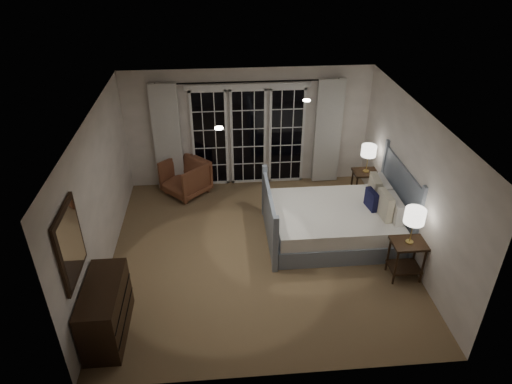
{
  "coord_description": "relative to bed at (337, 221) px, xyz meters",
  "views": [
    {
      "loc": [
        -0.6,
        -6.22,
        4.94
      ],
      "look_at": [
        -0.03,
        0.26,
        1.05
      ],
      "focal_mm": 32.0,
      "sensor_mm": 36.0,
      "label": 1
    }
  ],
  "objects": [
    {
      "name": "lamp_left",
      "position": [
        0.83,
        -1.15,
        0.81
      ],
      "size": [
        0.31,
        0.31,
        0.6
      ],
      "color": "#D2B054",
      "rests_on": "nightstand_left"
    },
    {
      "name": "nightstand_right",
      "position": [
        0.86,
        1.21,
        0.08
      ],
      "size": [
        0.49,
        0.4,
        0.64
      ],
      "color": "#321F10",
      "rests_on": "floor"
    },
    {
      "name": "nightstand_left",
      "position": [
        0.83,
        -1.15,
        0.11
      ],
      "size": [
        0.52,
        0.42,
        0.67
      ],
      "color": "#321F10",
      "rests_on": "floor"
    },
    {
      "name": "french_doors",
      "position": [
        -1.41,
        2.13,
        0.75
      ],
      "size": [
        2.5,
        0.04,
        2.2
      ],
      "color": "black",
      "rests_on": "wall_back"
    },
    {
      "name": "floor",
      "position": [
        -1.41,
        -0.33,
        -0.34
      ],
      "size": [
        5.0,
        5.0,
        0.0
      ],
      "primitive_type": "plane",
      "color": "#836246",
      "rests_on": "ground"
    },
    {
      "name": "curtain_left",
      "position": [
        -3.06,
        2.05,
        0.81
      ],
      "size": [
        0.55,
        0.1,
        2.25
      ],
      "primitive_type": "cube",
      "color": "silver",
      "rests_on": "curtain_rod"
    },
    {
      "name": "wall_front",
      "position": [
        -1.41,
        -2.83,
        0.91
      ],
      "size": [
        5.0,
        0.02,
        2.5
      ],
      "primitive_type": "cube",
      "color": "white",
      "rests_on": "floor"
    },
    {
      "name": "wall_back",
      "position": [
        -1.41,
        2.17,
        0.91
      ],
      "size": [
        5.0,
        0.02,
        2.5
      ],
      "primitive_type": "cube",
      "color": "white",
      "rests_on": "floor"
    },
    {
      "name": "lamp_right",
      "position": [
        0.86,
        1.21,
        0.75
      ],
      "size": [
        0.29,
        0.29,
        0.56
      ],
      "color": "#D2B054",
      "rests_on": "nightstand_right"
    },
    {
      "name": "armchair",
      "position": [
        -2.75,
        1.77,
        0.03
      ],
      "size": [
        1.13,
        1.13,
        0.74
      ],
      "primitive_type": "imported",
      "rotation": [
        0.0,
        0.0,
        -0.81
      ],
      "color": "brown",
      "rests_on": "floor"
    },
    {
      "name": "dresser",
      "position": [
        -3.64,
        -1.94,
        0.08
      ],
      "size": [
        0.5,
        1.18,
        0.83
      ],
      "color": "#321F10",
      "rests_on": "floor"
    },
    {
      "name": "mirror",
      "position": [
        -3.88,
        -1.94,
        1.21
      ],
      "size": [
        0.05,
        0.85,
        1.0
      ],
      "color": "#321F10",
      "rests_on": "wall_left"
    },
    {
      "name": "curtain_right",
      "position": [
        0.24,
        2.05,
        0.81
      ],
      "size": [
        0.55,
        0.1,
        2.25
      ],
      "primitive_type": "cube",
      "color": "silver",
      "rests_on": "curtain_rod"
    },
    {
      "name": "bed",
      "position": [
        0.0,
        0.0,
        0.0
      ],
      "size": [
        2.34,
        1.69,
        1.37
      ],
      "color": "gray",
      "rests_on": "floor"
    },
    {
      "name": "downlight_a",
      "position": [
        -0.61,
        0.27,
        2.15
      ],
      "size": [
        0.12,
        0.12,
        0.01
      ],
      "primitive_type": "cylinder",
      "color": "white",
      "rests_on": "ceiling"
    },
    {
      "name": "ceiling",
      "position": [
        -1.41,
        -0.33,
        2.16
      ],
      "size": [
        5.0,
        5.0,
        0.0
      ],
      "primitive_type": "plane",
      "rotation": [
        3.14,
        0.0,
        0.0
      ],
      "color": "white",
      "rests_on": "wall_back"
    },
    {
      "name": "curtain_rod",
      "position": [
        -1.41,
        2.07,
        1.91
      ],
      "size": [
        3.5,
        0.03,
        0.03
      ],
      "primitive_type": "cylinder",
      "rotation": [
        0.0,
        1.57,
        0.0
      ],
      "color": "black",
      "rests_on": "wall_back"
    },
    {
      "name": "wall_right",
      "position": [
        1.09,
        -0.33,
        0.91
      ],
      "size": [
        0.02,
        5.0,
        2.5
      ],
      "primitive_type": "cube",
      "color": "white",
      "rests_on": "floor"
    },
    {
      "name": "wall_left",
      "position": [
        -3.91,
        -0.33,
        0.91
      ],
      "size": [
        0.02,
        5.0,
        2.5
      ],
      "primitive_type": "cube",
      "color": "white",
      "rests_on": "floor"
    },
    {
      "name": "downlight_b",
      "position": [
        -2.01,
        -0.73,
        2.15
      ],
      "size": [
        0.12,
        0.12,
        0.01
      ],
      "primitive_type": "cylinder",
      "color": "white",
      "rests_on": "ceiling"
    }
  ]
}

